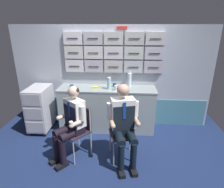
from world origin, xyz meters
TOP-DOWN VIEW (x-y plane):
  - ground at (0.00, 0.00)m, footprint 4.80×4.80m
  - galley_bulkhead at (0.01, 1.37)m, footprint 4.20×0.14m
  - galley_counter at (-0.08, 1.09)m, footprint 2.00×0.53m
  - service_trolley at (-1.47, 0.94)m, footprint 0.40×0.65m
  - folding_chair_left at (-0.46, 0.21)m, footprint 0.56×0.56m
  - crew_member_left at (-0.57, 0.09)m, footprint 0.61×0.64m
  - folding_chair_right at (0.25, 0.22)m, footprint 0.48×0.48m
  - crew_member_right at (0.28, 0.07)m, footprint 0.53×0.68m
  - water_bottle_short at (-0.03, 1.03)m, footprint 0.08×0.08m
  - water_bottle_clear at (0.38, 1.26)m, footprint 0.08×0.08m
  - coffee_cup_white at (-0.80, 1.08)m, footprint 0.07×0.07m
  - paper_cup_tan at (0.07, 1.21)m, footprint 0.07×0.07m
  - paper_cup_blue at (0.11, 0.97)m, footprint 0.07×0.07m
  - snack_banana at (-0.32, 1.09)m, footprint 0.17×0.10m

SIDE VIEW (x-z plane):
  - ground at x=0.00m, z-range -0.04..0.00m
  - galley_counter at x=-0.08m, z-range 0.00..0.93m
  - service_trolley at x=-1.47m, z-range 0.03..0.98m
  - folding_chair_left at x=-0.46m, z-range 0.11..0.97m
  - folding_chair_right at x=0.25m, z-range 0.11..0.97m
  - crew_member_left at x=-0.57m, z-range 0.07..1.32m
  - crew_member_right at x=0.28m, z-range 0.08..1.38m
  - snack_banana at x=-0.32m, z-range 0.93..0.97m
  - coffee_cup_white at x=-0.80m, z-range 0.93..0.99m
  - paper_cup_tan at x=0.07m, z-range 0.93..1.00m
  - paper_cup_blue at x=0.11m, z-range 0.93..1.02m
  - water_bottle_short at x=-0.03m, z-range 0.92..1.20m
  - water_bottle_clear at x=0.38m, z-range 0.92..1.23m
  - galley_bulkhead at x=0.01m, z-range 0.04..2.19m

